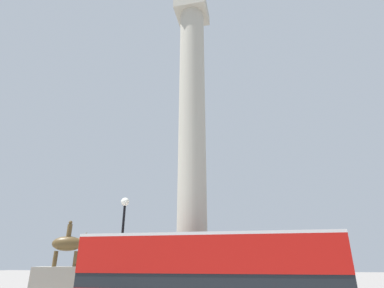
{
  "coord_description": "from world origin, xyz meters",
  "views": [
    {
      "loc": [
        3.8,
        -17.98,
        3.15
      ],
      "look_at": [
        0.0,
        0.0,
        10.41
      ],
      "focal_mm": 28.0,
      "sensor_mm": 36.0,
      "label": 1
    }
  ],
  "objects_px": {
    "street_lamp": "(121,246)",
    "bus_a": "(208,283)",
    "equestrian_statue": "(62,283)",
    "monument_column": "(192,196)"
  },
  "relations": [
    {
      "from": "monument_column",
      "to": "equestrian_statue",
      "type": "relative_size",
      "value": 3.81
    },
    {
      "from": "street_lamp",
      "to": "bus_a",
      "type": "bearing_deg",
      "value": -28.57
    },
    {
      "from": "bus_a",
      "to": "street_lamp",
      "type": "distance_m",
      "value": 6.2
    },
    {
      "from": "bus_a",
      "to": "equestrian_statue",
      "type": "distance_m",
      "value": 14.68
    },
    {
      "from": "monument_column",
      "to": "bus_a",
      "type": "bearing_deg",
      "value": -70.3
    },
    {
      "from": "equestrian_statue",
      "to": "monument_column",
      "type": "bearing_deg",
      "value": -43.3
    },
    {
      "from": "bus_a",
      "to": "equestrian_statue",
      "type": "bearing_deg",
      "value": 145.01
    },
    {
      "from": "bus_a",
      "to": "equestrian_statue",
      "type": "relative_size",
      "value": 1.72
    },
    {
      "from": "bus_a",
      "to": "monument_column",
      "type": "bearing_deg",
      "value": 108.83
    },
    {
      "from": "equestrian_statue",
      "to": "street_lamp",
      "type": "bearing_deg",
      "value": -62.42
    }
  ]
}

